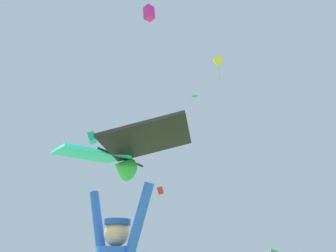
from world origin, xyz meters
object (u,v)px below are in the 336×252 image
object	(u,v)px
distant_kite_green_high_left	(195,96)
distant_kite_teal_mid_left	(92,138)
held_stunt_kite	(118,153)
distant_kite_magenta_low_left	(149,13)
distant_kite_red_high_right	(160,191)
distant_kite_yellow_low_right	(218,63)

from	to	relation	value
distant_kite_green_high_left	distant_kite_teal_mid_left	size ratio (longest dim) A/B	0.76
held_stunt_kite	distant_kite_teal_mid_left	size ratio (longest dim) A/B	1.48
held_stunt_kite	distant_kite_magenta_low_left	distance (m)	24.20
distant_kite_red_high_right	distant_kite_yellow_low_right	xyz separation A→B (m)	(11.06, -20.16, 3.93)
held_stunt_kite	distant_kite_green_high_left	world-z (taller)	distant_kite_green_high_left
distant_kite_teal_mid_left	held_stunt_kite	bearing A→B (deg)	-55.72
distant_kite_green_high_left	distant_kite_teal_mid_left	distance (m)	14.74
distant_kite_green_high_left	distant_kite_yellow_low_right	bearing A→B (deg)	-71.47
held_stunt_kite	distant_kite_yellow_low_right	xyz separation A→B (m)	(-0.13, 14.06, 11.69)
distant_kite_green_high_left	held_stunt_kite	bearing A→B (deg)	-80.72
distant_kite_red_high_right	distant_kite_teal_mid_left	xyz separation A→B (m)	(-0.51, -17.06, 0.93)
distant_kite_magenta_low_left	distant_kite_red_high_right	bearing A→B (deg)	105.53
distant_kite_yellow_low_right	distant_kite_magenta_low_left	world-z (taller)	distant_kite_magenta_low_left
distant_kite_green_high_left	distant_kite_red_high_right	bearing A→B (deg)	132.19
distant_kite_yellow_low_right	distant_kite_teal_mid_left	bearing A→B (deg)	164.99
distant_kite_red_high_right	distant_kite_yellow_low_right	size ratio (longest dim) A/B	0.68
distant_kite_yellow_low_right	distant_kite_green_high_left	distance (m)	14.42
distant_kite_yellow_low_right	distant_kite_magenta_low_left	distance (m)	8.90
distant_kite_green_high_left	distant_kite_magenta_low_left	xyz separation A→B (m)	(-1.30, -12.34, 1.44)
distant_kite_green_high_left	distant_kite_magenta_low_left	size ratio (longest dim) A/B	0.65
distant_kite_magenta_low_left	distant_kite_teal_mid_left	xyz separation A→B (m)	(-6.04, 2.82, -9.96)
held_stunt_kite	distant_kite_yellow_low_right	world-z (taller)	distant_kite_yellow_low_right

